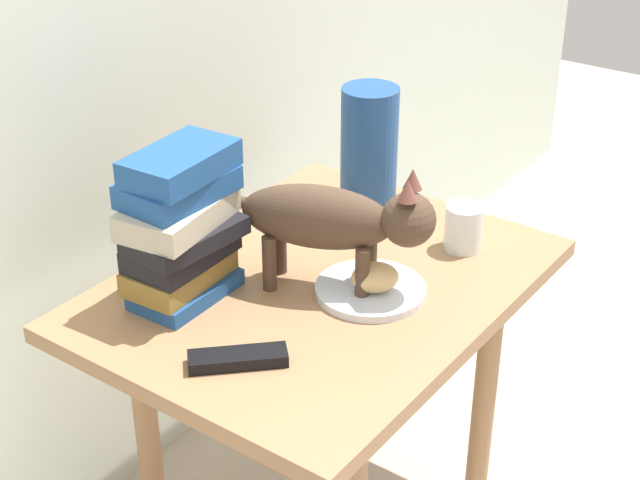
# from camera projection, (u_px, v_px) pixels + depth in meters

# --- Properties ---
(side_table) EXTENTS (0.79, 0.60, 0.56)m
(side_table) POSITION_uv_depth(u_px,v_px,m) (320.00, 318.00, 1.72)
(side_table) COLOR #9E724C
(side_table) RESTS_ON ground
(plate) EXTENTS (0.19, 0.19, 0.01)m
(plate) POSITION_uv_depth(u_px,v_px,m) (370.00, 290.00, 1.64)
(plate) COLOR silver
(plate) RESTS_ON side_table
(bread_roll) EXTENTS (0.10, 0.10, 0.05)m
(bread_roll) POSITION_uv_depth(u_px,v_px,m) (375.00, 277.00, 1.61)
(bread_roll) COLOR #E0BC7A
(bread_roll) RESTS_ON plate
(cat) EXTENTS (0.21, 0.45, 0.23)m
(cat) POSITION_uv_depth(u_px,v_px,m) (335.00, 219.00, 1.59)
(cat) COLOR #4C3828
(cat) RESTS_ON side_table
(book_stack) EXTENTS (0.21, 0.15, 0.26)m
(book_stack) POSITION_uv_depth(u_px,v_px,m) (181.00, 226.00, 1.57)
(book_stack) COLOR #1E4C8C
(book_stack) RESTS_ON side_table
(green_vase) EXTENTS (0.11, 0.11, 0.24)m
(green_vase) POSITION_uv_depth(u_px,v_px,m) (369.00, 147.00, 1.89)
(green_vase) COLOR navy
(green_vase) RESTS_ON side_table
(candle_jar) EXTENTS (0.07, 0.07, 0.08)m
(candle_jar) POSITION_uv_depth(u_px,v_px,m) (464.00, 230.00, 1.76)
(candle_jar) COLOR silver
(candle_jar) RESTS_ON side_table
(tv_remote) EXTENTS (0.14, 0.14, 0.02)m
(tv_remote) POSITION_uv_depth(u_px,v_px,m) (238.00, 359.00, 1.46)
(tv_remote) COLOR black
(tv_remote) RESTS_ON side_table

